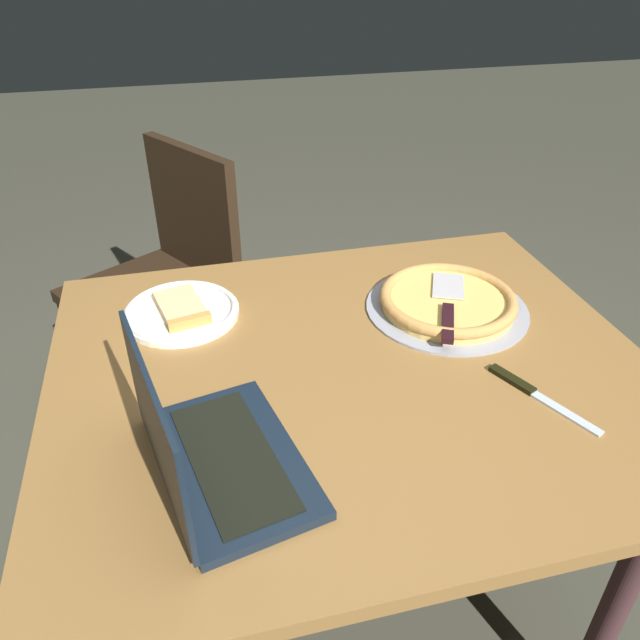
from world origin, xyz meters
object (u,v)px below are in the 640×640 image
object	(u,v)px
dining_table	(352,395)
pizza_plate	(181,311)
table_knife	(531,392)
chair_near	(168,270)
laptop	(207,451)
pizza_tray	(447,302)

from	to	relation	value
dining_table	pizza_plate	size ratio (longest dim) A/B	4.63
table_knife	chair_near	bearing A→B (deg)	-58.21
dining_table	chair_near	size ratio (longest dim) A/B	1.33
laptop	pizza_tray	size ratio (longest dim) A/B	1.02
dining_table	chair_near	distance (m)	0.98
pizza_plate	chair_near	world-z (taller)	chair_near
pizza_plate	table_knife	size ratio (longest dim) A/B	1.14
laptop	table_knife	bearing A→B (deg)	-174.66
laptop	dining_table	bearing A→B (deg)	-144.35
dining_table	table_knife	bearing A→B (deg)	151.91
dining_table	pizza_tray	size ratio (longest dim) A/B	3.25
dining_table	pizza_plate	world-z (taller)	pizza_plate
pizza_plate	chair_near	xyz separation A→B (m)	(0.04, -0.63, -0.23)
pizza_plate	pizza_tray	bearing A→B (deg)	168.84
laptop	chair_near	xyz separation A→B (m)	(0.06, -1.11, -0.27)
pizza_tray	dining_table	bearing A→B (deg)	29.50
chair_near	pizza_plate	bearing A→B (deg)	93.45
laptop	pizza_tray	world-z (taller)	laptop
dining_table	table_knife	distance (m)	0.35
laptop	table_knife	world-z (taller)	laptop
pizza_tray	table_knife	xyz separation A→B (m)	(-0.03, 0.31, -0.02)
pizza_plate	pizza_tray	xyz separation A→B (m)	(-0.58, 0.11, 0.01)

